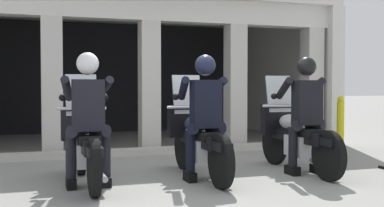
# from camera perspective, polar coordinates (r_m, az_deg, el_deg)

# --- Properties ---
(ground_plane) EXTENTS (80.00, 80.00, 0.00)m
(ground_plane) POSITION_cam_1_polar(r_m,az_deg,el_deg) (9.18, -5.37, -5.40)
(ground_plane) COLOR gray
(station_building) EXTENTS (8.00, 4.56, 2.98)m
(station_building) POSITION_cam_1_polar(r_m,az_deg,el_deg) (11.08, -7.79, 5.51)
(station_building) COLOR black
(station_building) RESTS_ON ground
(kerb_strip) EXTENTS (7.50, 0.24, 0.12)m
(kerb_strip) POSITION_cam_1_polar(r_m,az_deg,el_deg) (8.51, -4.24, -5.58)
(kerb_strip) COLOR #B7B5AD
(kerb_strip) RESTS_ON ground
(motorcycle_left) EXTENTS (0.62, 2.04, 1.35)m
(motorcycle_left) POSITION_cam_1_polar(r_m,az_deg,el_deg) (6.10, -12.46, -4.49)
(motorcycle_left) COLOR black
(motorcycle_left) RESTS_ON ground
(police_officer_left) EXTENTS (0.63, 0.61, 1.58)m
(police_officer_left) POSITION_cam_1_polar(r_m,az_deg,el_deg) (5.78, -12.19, -0.50)
(police_officer_left) COLOR black
(police_officer_left) RESTS_ON ground
(motorcycle_center) EXTENTS (0.62, 2.04, 1.35)m
(motorcycle_center) POSITION_cam_1_polar(r_m,az_deg,el_deg) (6.37, 0.64, -4.16)
(motorcycle_center) COLOR black
(motorcycle_center) RESTS_ON ground
(police_officer_center) EXTENTS (0.63, 0.61, 1.58)m
(police_officer_center) POSITION_cam_1_polar(r_m,az_deg,el_deg) (6.08, 1.52, -0.33)
(police_officer_center) COLOR black
(police_officer_center) RESTS_ON ground
(motorcycle_right) EXTENTS (0.62, 2.04, 1.35)m
(motorcycle_right) POSITION_cam_1_polar(r_m,az_deg,el_deg) (6.97, 12.00, -3.67)
(motorcycle_right) COLOR black
(motorcycle_right) RESTS_ON ground
(police_officer_right) EXTENTS (0.63, 0.61, 1.58)m
(police_officer_right) POSITION_cam_1_polar(r_m,az_deg,el_deg) (6.70, 13.26, -0.16)
(police_officer_right) COLOR black
(police_officer_right) RESTS_ON ground
(bollard_kerbside) EXTENTS (0.14, 0.14, 1.01)m
(bollard_kerbside) POSITION_cam_1_polar(r_m,az_deg,el_deg) (9.56, 17.11, -2.17)
(bollard_kerbside) COLOR yellow
(bollard_kerbside) RESTS_ON ground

